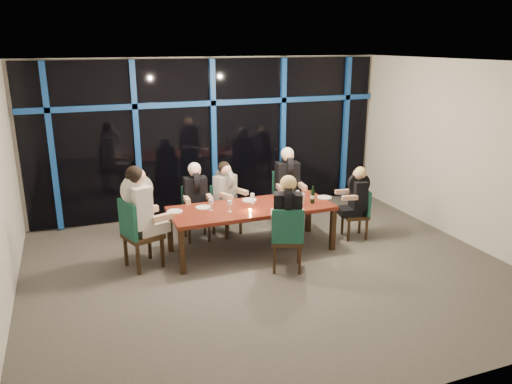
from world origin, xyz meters
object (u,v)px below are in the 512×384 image
chair_near_mid (287,236)px  diner_far_right (288,176)px  chair_far_right (286,195)px  diner_far_mid (226,188)px  diner_far_left (196,190)px  wine_bottle (313,196)px  chair_end_right (359,211)px  chair_far_left (196,210)px  chair_end_left (137,231)px  chair_far_mid (224,206)px  diner_end_right (357,192)px  water_pitcher (301,199)px  dining_table (252,211)px  diner_end_left (140,202)px  diner_near_mid (288,209)px

chair_near_mid → diner_far_right: bearing=-91.5°
chair_far_right → chair_near_mid: chair_near_mid is taller
diner_far_mid → diner_far_left: bearing=160.1°
diner_far_left → wine_bottle: bearing=-26.9°
chair_end_right → diner_far_right: diner_far_right is taller
chair_far_right → chair_end_right: size_ratio=1.16×
chair_far_left → diner_far_right: (1.73, 0.01, 0.43)m
chair_far_right → chair_end_left: bearing=-154.9°
chair_far_mid → diner_end_right: size_ratio=1.07×
diner_far_right → water_pitcher: bearing=-96.7°
chair_far_left → chair_end_left: chair_end_left is taller
chair_end_left → diner_far_mid: (1.66, 0.85, 0.25)m
chair_far_mid → diner_far_mid: diner_far_mid is taller
dining_table → diner_far_right: bearing=40.3°
diner_end_right → chair_end_right: bearing=90.0°
chair_far_left → diner_end_right: diner_end_right is taller
chair_far_mid → diner_far_left: (-0.52, -0.11, 0.38)m
chair_near_mid → wine_bottle: bearing=-113.9°
dining_table → diner_end_right: 1.87m
diner_far_right → dining_table: bearing=-133.5°
chair_far_left → diner_far_right: bearing=3.1°
diner_end_right → diner_far_mid: bearing=-103.8°
dining_table → chair_far_right: (1.03, 0.95, -0.13)m
chair_end_left → chair_far_left: bearing=-70.5°
chair_far_mid → chair_far_right: (1.22, 0.06, 0.06)m
chair_far_left → water_pitcher: size_ratio=4.91×
chair_end_right → diner_end_right: 0.35m
chair_near_mid → chair_far_mid: bearing=-54.4°
dining_table → diner_far_mid: (-0.15, 0.83, 0.17)m
dining_table → diner_end_right: bearing=-3.2°
chair_far_left → diner_end_left: size_ratio=0.88×
chair_near_mid → diner_far_mid: size_ratio=1.14×
chair_far_left → diner_near_mid: size_ratio=0.95×
dining_table → chair_far_right: size_ratio=2.62×
diner_far_left → diner_far_right: (1.73, 0.09, 0.07)m
chair_end_left → wine_bottle: bearing=-112.3°
dining_table → wine_bottle: bearing=-10.5°
diner_far_mid → diner_far_right: size_ratio=0.90×
chair_far_right → water_pitcher: bearing=-96.2°
diner_far_right → diner_end_right: (0.84, -0.97, -0.12)m
chair_far_mid → diner_far_mid: (0.03, -0.07, 0.36)m
chair_far_right → wine_bottle: wine_bottle is taller
chair_end_right → wine_bottle: size_ratio=2.91×
diner_far_right → chair_near_mid: bearing=-108.3°
diner_far_left → diner_near_mid: diner_near_mid is taller
chair_end_right → wine_bottle: 1.02m
chair_far_mid → chair_end_left: size_ratio=0.83×
diner_far_left → diner_far_mid: diner_far_left is taller
chair_end_right → diner_near_mid: size_ratio=0.89×
dining_table → diner_far_left: diner_far_left is taller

